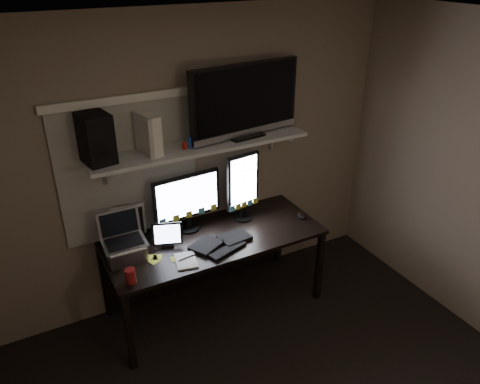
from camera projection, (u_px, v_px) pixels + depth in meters
ceiling at (350, 41)px, 1.95m from camera, size 3.60×3.60×0.00m
back_wall at (194, 163)px, 3.93m from camera, size 3.60×0.00×3.60m
window_blinds at (130, 171)px, 3.67m from camera, size 1.10×0.02×1.10m
desk at (209, 247)px, 4.05m from camera, size 1.80×0.75×0.73m
wall_shelf at (201, 146)px, 3.70m from camera, size 1.80×0.35×0.03m
monitor_landscape at (187, 202)px, 3.86m from camera, size 0.59×0.10×0.52m
monitor_portrait at (243, 187)px, 4.00m from camera, size 0.32×0.10×0.62m
keyboard at (221, 241)px, 3.78m from camera, size 0.54×0.34×0.03m
mouse at (301, 216)px, 4.14m from camera, size 0.07×0.10×0.04m
notepad at (186, 261)px, 3.56m from camera, size 0.20×0.25×0.01m
tablet at (167, 235)px, 3.70m from camera, size 0.26×0.18×0.21m
file_sorter at (129, 222)px, 3.81m from camera, size 0.25×0.15×0.29m
laptop at (124, 239)px, 3.52m from camera, size 0.32×0.26×0.36m
cup at (131, 276)px, 3.32m from camera, size 0.09×0.09×0.11m
sticky_notes at (158, 260)px, 3.58m from camera, size 0.32×0.25×0.00m
tv at (245, 101)px, 3.71m from camera, size 1.01×0.29×0.60m
game_console at (148, 134)px, 3.46m from camera, size 0.14×0.27×0.31m
speaker at (96, 138)px, 3.29m from camera, size 0.24×0.27×0.36m
bottles at (193, 140)px, 3.60m from camera, size 0.20×0.05×0.13m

